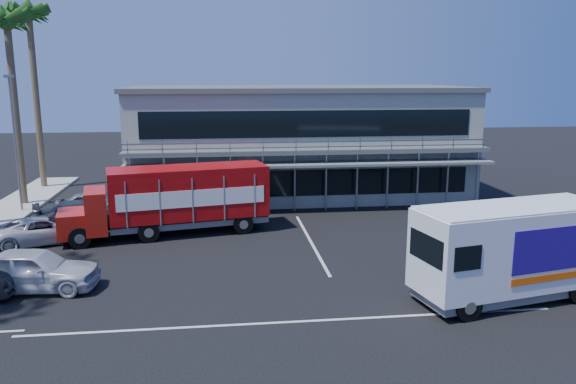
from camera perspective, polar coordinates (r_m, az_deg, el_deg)
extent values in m
plane|color=black|center=(24.75, -1.16, -7.24)|extent=(120.00, 120.00, 0.00)
cube|color=#9EA294|center=(38.92, 0.99, 5.07)|extent=(22.00, 10.00, 7.00)
cube|color=#515454|center=(38.66, 1.01, 10.45)|extent=(22.40, 10.40, 0.30)
cube|color=#515454|center=(33.41, 2.32, 4.11)|extent=(22.00, 1.20, 0.25)
cube|color=gray|center=(32.81, 2.48, 4.85)|extent=(22.00, 0.08, 0.90)
cube|color=slate|center=(33.22, 2.39, 2.85)|extent=(22.00, 1.80, 0.15)
cube|color=black|center=(34.30, 2.13, 0.93)|extent=(20.00, 0.06, 1.60)
cube|color=black|center=(33.80, 2.18, 6.93)|extent=(20.00, 0.06, 1.60)
cylinder|color=brown|center=(38.42, -25.89, 6.80)|extent=(0.44, 0.44, 11.00)
sphere|color=#1E4513|center=(38.45, -26.68, 15.27)|extent=(1.10, 1.10, 1.10)
cylinder|color=brown|center=(43.74, -24.15, 8.08)|extent=(0.44, 0.44, 12.00)
sphere|color=#1E4513|center=(43.88, -24.86, 16.17)|extent=(1.10, 1.10, 1.10)
cylinder|color=gray|center=(36.50, -25.93, 4.22)|extent=(0.14, 0.14, 8.00)
cube|color=gray|center=(36.27, -26.51, 10.49)|extent=(0.50, 0.25, 0.18)
cube|color=#AF170E|center=(29.29, -21.00, -2.98)|extent=(1.81, 2.47, 1.19)
cube|color=#AF170E|center=(29.13, -18.94, -1.80)|extent=(1.47, 2.63, 2.09)
cube|color=black|center=(29.00, -19.01, -0.66)|extent=(0.47, 2.08, 0.70)
cube|color=#B80B0E|center=(29.28, -10.06, 0.03)|extent=(8.29, 4.04, 2.58)
cube|color=slate|center=(29.63, -9.95, -2.89)|extent=(8.21, 3.67, 0.30)
cube|color=white|center=(28.09, -9.66, -0.67)|extent=(7.17, 1.51, 0.84)
cube|color=white|center=(30.52, -10.41, 0.30)|extent=(7.17, 1.51, 0.84)
cylinder|color=black|center=(28.34, -20.41, -4.42)|extent=(1.07, 0.48, 1.03)
cylinder|color=black|center=(30.46, -20.30, -3.31)|extent=(1.07, 0.48, 1.03)
cylinder|color=black|center=(28.38, -13.98, -3.99)|extent=(1.07, 0.48, 1.03)
cylinder|color=black|center=(30.49, -14.32, -2.91)|extent=(1.07, 0.48, 1.03)
cylinder|color=black|center=(29.10, -4.57, -3.28)|extent=(1.07, 0.48, 1.03)
cylinder|color=black|center=(31.16, -5.55, -2.28)|extent=(1.07, 0.48, 1.03)
cube|color=white|center=(21.88, 21.82, -5.17)|extent=(7.56, 3.91, 2.88)
cube|color=slate|center=(22.38, 21.50, -9.09)|extent=(7.23, 3.61, 0.36)
cube|color=black|center=(19.70, 13.90, -5.56)|extent=(0.48, 1.99, 0.98)
cube|color=white|center=(21.52, 22.12, -1.42)|extent=(7.41, 3.83, 0.08)
cube|color=navy|center=(21.50, 25.70, -5.23)|extent=(3.63, 0.80, 1.54)
cube|color=navy|center=(23.26, 21.41, -3.63)|extent=(3.63, 0.80, 1.54)
cube|color=#F2590C|center=(21.80, 25.46, -7.82)|extent=(3.63, 0.79, 0.26)
cylinder|color=black|center=(20.03, 17.82, -11.04)|extent=(1.02, 0.48, 0.99)
cylinder|color=black|center=(21.68, 14.37, -9.06)|extent=(1.02, 0.48, 0.99)
cylinder|color=black|center=(24.49, 23.76, -7.27)|extent=(1.02, 0.48, 0.99)
imported|color=silver|center=(23.60, -24.44, -7.19)|extent=(4.99, 2.37, 1.65)
imported|color=silver|center=(29.93, -23.53, -3.54)|extent=(5.21, 3.90, 1.32)
imported|color=#2B313A|center=(31.82, -19.76, -2.19)|extent=(5.63, 3.62, 1.52)
imported|color=gray|center=(34.52, -19.00, -1.13)|extent=(4.34, 1.94, 1.45)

